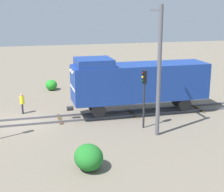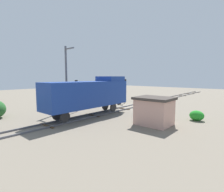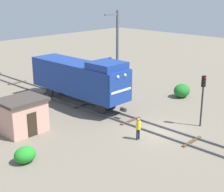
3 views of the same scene
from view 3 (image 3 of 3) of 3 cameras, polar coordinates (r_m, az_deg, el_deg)
ground_plane at (r=27.73m, az=7.80°, el=-5.78°), size 107.71×107.71×0.00m
railway_track at (r=27.70m, az=7.80°, el=-5.64°), size 2.40×71.80×0.16m
locomotive at (r=32.92m, az=-5.39°, el=3.16°), size 2.90×11.60×4.60m
traffic_signal_near at (r=28.38m, az=14.89°, el=0.71°), size 0.32×0.34×4.27m
traffic_signal_mid at (r=34.65m, az=-0.38°, el=4.28°), size 0.32×0.34×4.27m
worker_near_track at (r=25.68m, az=4.37°, el=-5.19°), size 0.38×0.38×1.70m
catenary_mast at (r=35.70m, az=0.84°, el=7.44°), size 1.94×0.28×8.80m
relay_hut at (r=27.78m, az=-14.67°, el=-3.07°), size 3.50×2.90×2.74m
bush_near at (r=43.84m, az=-4.55°, el=4.44°), size 2.83×2.31×2.06m
bush_mid at (r=23.27m, az=-14.26°, el=-9.46°), size 1.49×1.22×1.09m
bush_far at (r=46.76m, az=-7.46°, el=5.04°), size 2.54×2.07×1.84m
bush_back at (r=36.39m, az=11.54°, el=0.88°), size 1.93×1.58×1.41m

